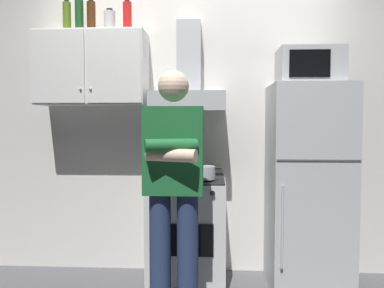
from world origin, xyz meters
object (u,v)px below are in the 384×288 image
(microwave, at_px, (309,67))
(bottle_rum_dark, at_px, (91,17))
(upper_cabinet, at_px, (92,69))
(bottle_soda_red, at_px, (127,17))
(bottle_olive_oil, at_px, (67,17))
(stove_oven, at_px, (187,231))
(bottle_wine_green, at_px, (79,14))
(refrigerator, at_px, (308,187))
(bottle_canister_steel, at_px, (110,22))
(person_standing, at_px, (174,186))
(cooking_pot, at_px, (203,173))
(range_hood, at_px, (188,87))

(microwave, relative_size, bottle_rum_dark, 1.82)
(upper_cabinet, bearing_deg, bottle_soda_red, 7.13)
(bottle_olive_oil, bearing_deg, bottle_rum_dark, -3.72)
(stove_oven, relative_size, bottle_wine_green, 2.75)
(refrigerator, bearing_deg, bottle_olive_oil, 176.02)
(stove_oven, height_order, bottle_canister_steel, bottle_canister_steel)
(bottle_olive_oil, height_order, bottle_soda_red, same)
(bottle_soda_red, xyz_separation_m, bottle_wine_green, (-0.40, -0.02, 0.02))
(microwave, xyz_separation_m, bottle_canister_steel, (-1.61, 0.14, 0.40))
(person_standing, bearing_deg, microwave, 32.00)
(stove_oven, xyz_separation_m, cooking_pot, (0.13, -0.12, 0.49))
(range_hood, bearing_deg, upper_cabinet, -179.91)
(bottle_canister_steel, bearing_deg, microwave, -5.03)
(refrigerator, distance_m, bottle_soda_red, 2.01)
(upper_cabinet, distance_m, microwave, 1.75)
(upper_cabinet, distance_m, refrigerator, 2.00)
(refrigerator, distance_m, bottle_olive_oil, 2.40)
(bottle_canister_steel, bearing_deg, person_standing, -51.63)
(microwave, bearing_deg, bottle_olive_oil, 176.55)
(bottle_wine_green, bearing_deg, bottle_olive_oil, -176.09)
(bottle_wine_green, bearing_deg, microwave, -3.85)
(upper_cabinet, bearing_deg, cooking_pot, -14.73)
(microwave, xyz_separation_m, bottle_olive_oil, (-1.96, 0.12, 0.44))
(microwave, relative_size, cooking_pot, 1.70)
(microwave, height_order, bottle_rum_dark, bottle_rum_dark)
(stove_oven, bearing_deg, cooking_pot, -42.49)
(refrigerator, xyz_separation_m, bottle_soda_red, (-1.46, 0.16, 1.38))
(upper_cabinet, height_order, bottle_canister_steel, bottle_canister_steel)
(refrigerator, distance_m, bottle_rum_dark, 2.23)
(microwave, relative_size, person_standing, 0.29)
(refrigerator, height_order, bottle_soda_red, bottle_soda_red)
(bottle_olive_oil, bearing_deg, upper_cabinet, -3.25)
(bottle_olive_oil, xyz_separation_m, bottle_rum_dark, (0.21, -0.01, -0.00))
(stove_oven, relative_size, refrigerator, 0.55)
(cooking_pot, distance_m, bottle_soda_red, 1.44)
(cooking_pot, distance_m, bottle_canister_steel, 1.48)
(refrigerator, height_order, cooking_pot, refrigerator)
(stove_oven, xyz_separation_m, refrigerator, (0.95, 0.00, 0.37))
(microwave, height_order, bottle_olive_oil, bottle_olive_oil)
(bottle_soda_red, height_order, bottle_rum_dark, bottle_soda_red)
(upper_cabinet, distance_m, bottle_rum_dark, 0.43)
(range_hood, distance_m, refrigerator, 1.25)
(refrigerator, distance_m, bottle_canister_steel, 2.10)
(stove_oven, relative_size, person_standing, 0.53)
(bottle_olive_oil, bearing_deg, refrigerator, -3.98)
(bottle_olive_oil, bearing_deg, stove_oven, -7.74)
(cooking_pot, bearing_deg, range_hood, 117.88)
(refrigerator, distance_m, bottle_wine_green, 2.33)
(upper_cabinet, xyz_separation_m, person_standing, (0.75, -0.73, -0.85))
(cooking_pot, xyz_separation_m, bottle_soda_red, (-0.64, 0.28, 1.25))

